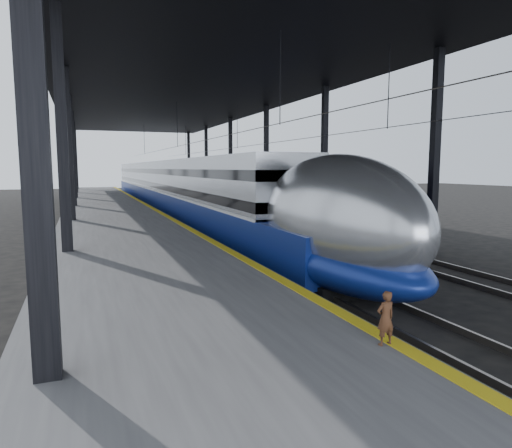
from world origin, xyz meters
TOP-DOWN VIEW (x-y plane):
  - ground at (0.00, 0.00)m, footprint 160.00×160.00m
  - platform at (-3.50, 20.00)m, footprint 6.00×80.00m
  - yellow_strip at (-0.70, 20.00)m, footprint 0.30×80.00m
  - rails at (4.50, 20.00)m, footprint 6.52×80.00m
  - canopy at (1.90, 20.00)m, footprint 18.00×75.00m
  - tgv_train at (2.00, 28.25)m, footprint 3.04×65.20m
  - second_train at (7.00, 35.34)m, footprint 2.95×56.05m
  - child at (-0.90, -5.69)m, footprint 0.33×0.22m

SIDE VIEW (x-z plane):
  - ground at x=0.00m, z-range 0.00..0.00m
  - rails at x=4.50m, z-range 0.00..0.16m
  - platform at x=-3.50m, z-range 0.00..1.00m
  - yellow_strip at x=-0.70m, z-range 1.00..1.01m
  - child at x=-0.90m, z-range 1.00..1.88m
  - tgv_train at x=2.00m, z-range -0.14..4.22m
  - second_train at x=7.00m, z-range 0.03..4.09m
  - canopy at x=1.90m, z-range 4.38..13.85m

